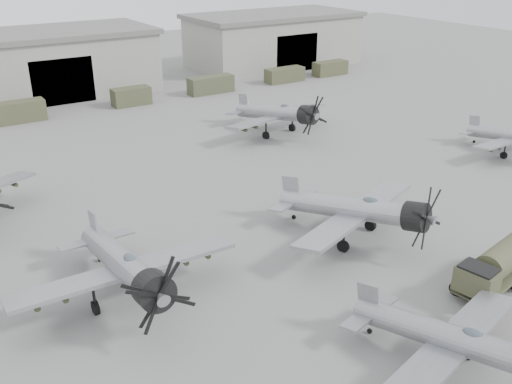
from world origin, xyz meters
TOP-DOWN VIEW (x-y plane):
  - ground at (0.00, 0.00)m, footprint 220.00×220.00m
  - hangar_center at (0.00, 61.96)m, footprint 29.00×14.80m
  - hangar_right at (38.00, 61.96)m, footprint 29.00×14.80m
  - support_truck_3 at (-6.62, 50.00)m, footprint 5.45×2.20m
  - support_truck_4 at (7.21, 50.00)m, footprint 4.97×2.20m
  - support_truck_5 at (19.10, 50.00)m, footprint 6.58×2.20m
  - support_truck_6 at (31.94, 50.00)m, footprint 6.20×2.20m
  - support_truck_7 at (40.93, 50.00)m, footprint 5.77×2.20m
  - aircraft_near_1 at (1.49, -7.25)m, footprint 11.67×10.51m
  - aircraft_mid_1 at (-9.71, 7.38)m, footprint 13.59×12.23m
  - aircraft_mid_2 at (7.07, 5.82)m, footprint 13.37×12.05m
  - aircraft_far_1 at (16.36, 28.97)m, footprint 13.74×12.36m
  - fuel_tanker at (10.02, -3.25)m, footprint 7.30×4.12m

SIDE VIEW (x-z plane):
  - ground at x=0.00m, z-range 0.00..0.00m
  - support_truck_6 at x=31.94m, z-range 0.00..2.15m
  - support_truck_7 at x=40.93m, z-range 0.00..2.20m
  - support_truck_4 at x=7.21m, z-range 0.00..2.30m
  - support_truck_5 at x=19.10m, z-range 0.00..2.38m
  - support_truck_3 at x=-6.62m, z-range 0.00..2.48m
  - fuel_tanker at x=10.02m, z-range 0.20..2.90m
  - aircraft_near_1 at x=1.49m, z-range -0.21..4.43m
  - aircraft_mid_2 at x=7.07m, z-range -0.24..5.13m
  - aircraft_far_1 at x=16.36m, z-range -0.25..5.21m
  - aircraft_mid_1 at x=-9.71m, z-range -0.25..5.22m
  - hangar_center at x=0.00m, z-range 0.02..8.72m
  - hangar_right at x=38.00m, z-range 0.02..8.72m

